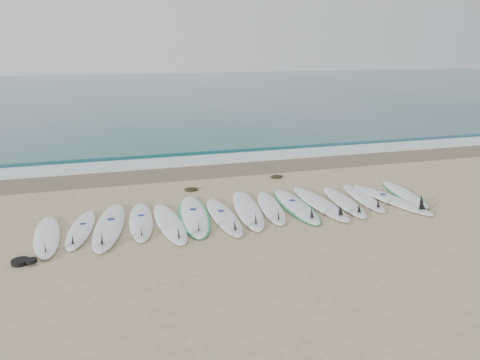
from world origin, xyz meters
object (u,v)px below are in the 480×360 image
object	(u,v)px
surfboard_7	(248,210)
surfboard_14	(405,194)
surfboard_0	(47,237)
leash_coil	(23,261)

from	to	relation	value
surfboard_7	surfboard_14	distance (m)	4.36
surfboard_0	leash_coil	distance (m)	1.14
surfboard_7	leash_coil	xyz separation A→B (m)	(-4.74, -1.41, -0.01)
surfboard_7	surfboard_0	bearing A→B (deg)	-167.61
surfboard_7	surfboard_14	size ratio (longest dim) A/B	1.17
surfboard_7	surfboard_14	bearing A→B (deg)	8.80
surfboard_0	surfboard_7	world-z (taller)	surfboard_7
leash_coil	surfboard_0	bearing A→B (deg)	74.03
surfboard_0	surfboard_14	bearing A→B (deg)	-1.13
leash_coil	surfboard_14	bearing A→B (deg)	9.04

